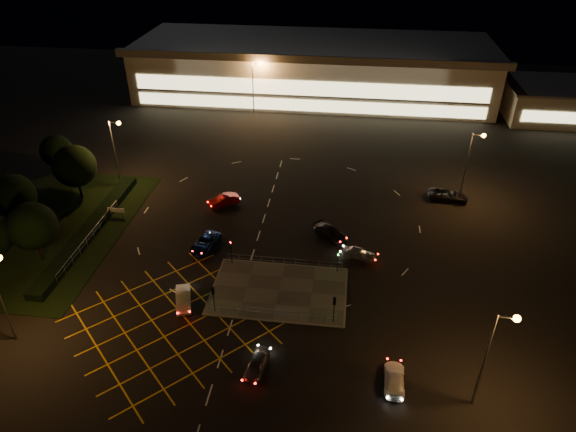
# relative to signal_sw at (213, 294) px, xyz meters

# --- Properties ---
(ground) EXTENTS (180.00, 180.00, 0.00)m
(ground) POSITION_rel_signal_sw_xyz_m (4.00, 5.99, -2.37)
(ground) COLOR black
(ground) RESTS_ON ground
(pedestrian_island) EXTENTS (14.00, 9.00, 0.12)m
(pedestrian_island) POSITION_rel_signal_sw_xyz_m (6.00, 3.99, -2.31)
(pedestrian_island) COLOR #4C4944
(pedestrian_island) RESTS_ON ground
(grass_verge) EXTENTS (18.00, 30.00, 0.08)m
(grass_verge) POSITION_rel_signal_sw_xyz_m (-24.00, 11.99, -2.33)
(grass_verge) COLOR black
(grass_verge) RESTS_ON ground
(hedge) EXTENTS (2.00, 26.00, 1.00)m
(hedge) POSITION_rel_signal_sw_xyz_m (-19.00, 11.99, -1.87)
(hedge) COLOR black
(hedge) RESTS_ON ground
(supermarket) EXTENTS (72.00, 26.50, 10.50)m
(supermarket) POSITION_rel_signal_sw_xyz_m (4.00, 67.95, 2.95)
(supermarket) COLOR beige
(supermarket) RESTS_ON ground
(retail_unit_a) EXTENTS (18.80, 14.80, 6.35)m
(retail_unit_a) POSITION_rel_signal_sw_xyz_m (50.00, 59.97, 0.85)
(retail_unit_a) COLOR beige
(retail_unit_a) RESTS_ON ground
(streetlight_sw) EXTENTS (1.78, 0.56, 10.03)m
(streetlight_sw) POSITION_rel_signal_sw_xyz_m (-17.56, -6.01, 4.20)
(streetlight_sw) COLOR slate
(streetlight_sw) RESTS_ON ground
(streetlight_se) EXTENTS (1.78, 0.56, 10.03)m
(streetlight_se) POSITION_rel_signal_sw_xyz_m (24.44, -8.01, 4.20)
(streetlight_se) COLOR slate
(streetlight_se) RESTS_ON ground
(streetlight_nw) EXTENTS (1.78, 0.56, 10.03)m
(streetlight_nw) POSITION_rel_signal_sw_xyz_m (-19.56, 23.99, 4.20)
(streetlight_nw) COLOR slate
(streetlight_nw) RESTS_ON ground
(streetlight_ne) EXTENTS (1.78, 0.56, 10.03)m
(streetlight_ne) POSITION_rel_signal_sw_xyz_m (28.44, 25.99, 4.20)
(streetlight_ne) COLOR slate
(streetlight_ne) RESTS_ON ground
(streetlight_far_left) EXTENTS (1.78, 0.56, 10.03)m
(streetlight_far_left) POSITION_rel_signal_sw_xyz_m (-5.56, 53.99, 4.20)
(streetlight_far_left) COLOR slate
(streetlight_far_left) RESTS_ON ground
(streetlight_far_right) EXTENTS (1.78, 0.56, 10.03)m
(streetlight_far_right) POSITION_rel_signal_sw_xyz_m (34.44, 55.99, 4.20)
(streetlight_far_right) COLOR slate
(streetlight_far_right) RESTS_ON ground
(signal_sw) EXTENTS (0.28, 0.30, 3.15)m
(signal_sw) POSITION_rel_signal_sw_xyz_m (0.00, 0.00, 0.00)
(signal_sw) COLOR black
(signal_sw) RESTS_ON pedestrian_island
(signal_se) EXTENTS (0.28, 0.30, 3.15)m
(signal_se) POSITION_rel_signal_sw_xyz_m (12.00, 0.00, 0.00)
(signal_se) COLOR black
(signal_se) RESTS_ON pedestrian_island
(signal_nw) EXTENTS (0.28, 0.30, 3.15)m
(signal_nw) POSITION_rel_signal_sw_xyz_m (0.00, 7.99, 0.00)
(signal_nw) COLOR black
(signal_nw) RESTS_ON pedestrian_island
(signal_ne) EXTENTS (0.28, 0.30, 3.15)m
(signal_ne) POSITION_rel_signal_sw_xyz_m (12.00, 7.99, 0.00)
(signal_ne) COLOR black
(signal_ne) RESTS_ON pedestrian_island
(tree_b) EXTENTS (5.40, 5.40, 7.35)m
(tree_b) POSITION_rel_signal_sw_xyz_m (-28.00, 11.99, 2.28)
(tree_b) COLOR black
(tree_b) RESTS_ON ground
(tree_c) EXTENTS (5.76, 5.76, 7.84)m
(tree_c) POSITION_rel_signal_sw_xyz_m (-24.00, 19.99, 2.59)
(tree_c) COLOR black
(tree_c) RESTS_ON ground
(tree_d) EXTENTS (4.68, 4.68, 6.37)m
(tree_d) POSITION_rel_signal_sw_xyz_m (-30.00, 25.99, 1.65)
(tree_d) COLOR black
(tree_d) RESTS_ON ground
(tree_e) EXTENTS (5.40, 5.40, 7.35)m
(tree_e) POSITION_rel_signal_sw_xyz_m (-22.00, 5.99, 2.28)
(tree_e) COLOR black
(tree_e) RESTS_ON ground
(car_near_silver) EXTENTS (2.12, 4.00, 1.30)m
(car_near_silver) POSITION_rel_signal_sw_xyz_m (5.54, -6.73, -1.72)
(car_near_silver) COLOR #A4A6AB
(car_near_silver) RESTS_ON ground
(car_queue_white) EXTENTS (2.65, 4.38, 1.36)m
(car_queue_white) POSITION_rel_signal_sw_xyz_m (-3.50, 0.78, -1.69)
(car_queue_white) COLOR beige
(car_queue_white) RESTS_ON ground
(car_left_blue) EXTENTS (3.27, 5.17, 1.33)m
(car_left_blue) POSITION_rel_signal_sw_xyz_m (-3.82, 10.79, -1.70)
(car_left_blue) COLOR #0C1C49
(car_left_blue) RESTS_ON ground
(car_far_dkgrey) EXTENTS (4.90, 4.51, 1.38)m
(car_far_dkgrey) POSITION_rel_signal_sw_xyz_m (10.87, 14.77, -1.68)
(car_far_dkgrey) COLOR black
(car_far_dkgrey) RESTS_ON ground
(car_right_silver) EXTENTS (3.98, 2.47, 1.26)m
(car_right_silver) POSITION_rel_signal_sw_xyz_m (14.38, 11.07, -1.74)
(car_right_silver) COLOR silver
(car_right_silver) RESTS_ON ground
(car_circ_red) EXTENTS (4.32, 3.71, 1.40)m
(car_circ_red) POSITION_rel_signal_sw_xyz_m (-3.95, 20.76, -1.66)
(car_circ_red) COLOR maroon
(car_circ_red) RESTS_ON ground
(car_east_grey) EXTENTS (5.57, 2.93, 1.49)m
(car_east_grey) POSITION_rel_signal_sw_xyz_m (26.40, 25.93, -1.62)
(car_east_grey) COLOR black
(car_east_grey) RESTS_ON ground
(car_approach_white) EXTENTS (1.88, 4.32, 1.24)m
(car_approach_white) POSITION_rel_signal_sw_xyz_m (17.61, -6.82, -1.75)
(car_approach_white) COLOR white
(car_approach_white) RESTS_ON ground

